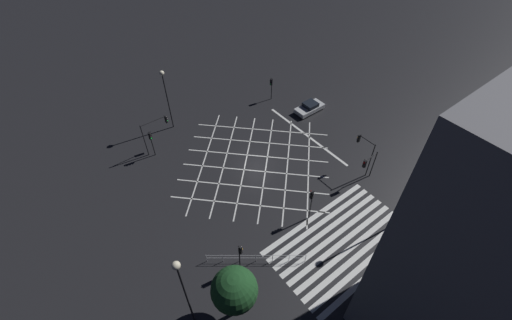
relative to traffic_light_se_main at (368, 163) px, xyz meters
name	(u,v)px	position (x,y,z in m)	size (l,w,h in m)	color
ground_plane	(256,163)	(-7.54, 9.17, -2.66)	(200.00, 200.00, 0.00)	black
road_markings	(311,210)	(-7.19, 0.63, -2.66)	(20.09, 26.90, 0.01)	silver
traffic_light_se_main	(368,163)	(0.00, 0.00, 0.00)	(2.14, 0.36, 3.64)	black
traffic_light_nw_cross	(151,139)	(-15.99, 17.34, -0.15)	(0.36, 0.39, 3.50)	black
traffic_light_sw_main	(240,253)	(-16.42, -0.18, -0.14)	(0.39, 0.36, 3.53)	black
traffic_light_nw_main	(156,128)	(-14.97, 17.90, 0.62)	(3.24, 0.36, 4.42)	black
traffic_light_se_cross	(364,148)	(0.85, 1.42, 0.68)	(0.36, 2.28, 4.58)	black
traffic_light_ne_main	(271,85)	(1.75, 17.82, -0.32)	(0.39, 0.36, 3.27)	black
traffic_light_median_south	(311,199)	(-8.07, 0.14, 0.19)	(0.36, 0.39, 3.98)	black
street_lamp_east	(421,176)	(-1.78, -5.67, 4.20)	(0.60, 0.60, 9.19)	black
street_lamp_west	(181,281)	(-21.87, -1.41, 3.86)	(0.57, 0.57, 8.90)	black
street_lamp_far	(165,87)	(-11.88, 20.72, 3.26)	(0.56, 0.56, 8.00)	black
street_tree_near	(234,290)	(-18.92, -3.01, 1.35)	(3.44, 3.44, 5.75)	#38281C
waiting_car	(310,107)	(4.07, 12.52, -2.05)	(4.07, 1.82, 1.30)	#B7BABC
pedestrian_railing	(256,257)	(-15.00, -0.47, -1.99)	(6.92, 5.37, 1.05)	#B7B7BC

